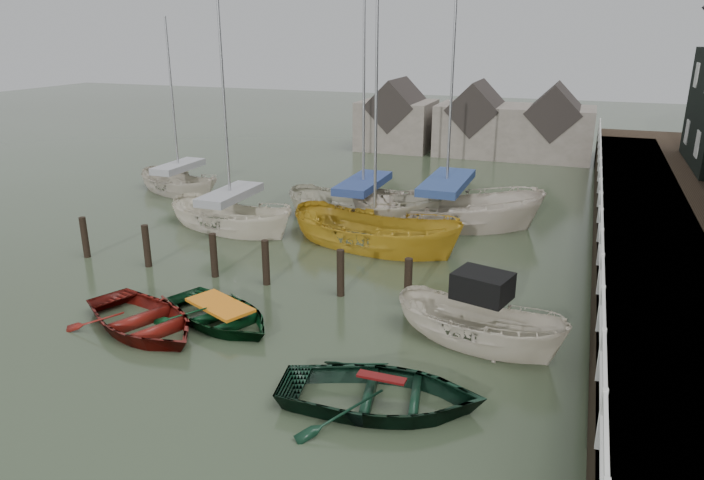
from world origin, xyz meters
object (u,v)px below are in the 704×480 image
at_px(sailboat_c, 374,245).
at_px(sailboat_d, 445,223).
at_px(rowboat_green, 221,323).
at_px(rowboat_dkgreen, 381,406).
at_px(motorboat, 477,340).
at_px(sailboat_a, 232,227).
at_px(sailboat_b, 363,218).
at_px(rowboat_red, 144,330).
at_px(sailboat_e, 181,191).

relative_size(sailboat_c, sailboat_d, 0.91).
bearing_deg(rowboat_green, rowboat_dkgreen, -89.18).
xyz_separation_m(rowboat_green, motorboat, (6.50, 1.23, 0.09)).
height_order(sailboat_c, sailboat_d, sailboat_d).
xyz_separation_m(sailboat_a, sailboat_b, (4.34, 2.87, -0.00)).
distance_m(sailboat_b, sailboat_c, 3.19).
xyz_separation_m(rowboat_green, sailboat_d, (3.62, 10.62, 0.06)).
xyz_separation_m(rowboat_red, sailboat_a, (-2.32, 8.27, 0.07)).
xyz_separation_m(rowboat_dkgreen, sailboat_d, (-1.50, 12.80, 0.06)).
bearing_deg(sailboat_e, sailboat_a, -105.46).
bearing_deg(sailboat_c, rowboat_green, 177.77).
height_order(rowboat_red, sailboat_a, sailboat_a).
bearing_deg(rowboat_dkgreen, motorboat, -32.77).
distance_m(sailboat_b, sailboat_e, 9.57).
distance_m(rowboat_green, motorboat, 6.61).
height_order(motorboat, sailboat_c, sailboat_c).
distance_m(rowboat_dkgreen, motorboat, 3.68).
bearing_deg(rowboat_dkgreen, sailboat_a, 33.20).
height_order(rowboat_green, sailboat_d, sailboat_d).
bearing_deg(sailboat_a, motorboat, -107.02).
relative_size(motorboat, sailboat_a, 0.44).
xyz_separation_m(sailboat_a, sailboat_c, (5.78, 0.02, -0.06)).
relative_size(rowboat_dkgreen, sailboat_c, 0.40).
height_order(rowboat_red, sailboat_d, sailboat_d).
xyz_separation_m(rowboat_green, rowboat_dkgreen, (5.12, -2.19, 0.00)).
bearing_deg(sailboat_d, sailboat_e, 77.48).
bearing_deg(sailboat_d, rowboat_red, 145.99).
height_order(rowboat_dkgreen, sailboat_e, sailboat_e).
bearing_deg(motorboat, rowboat_dkgreen, 173.16).
bearing_deg(sailboat_e, sailboat_b, -74.43).
distance_m(motorboat, sailboat_a, 12.07).
relative_size(motorboat, sailboat_d, 0.41).
distance_m(rowboat_green, sailboat_e, 14.48).
bearing_deg(motorboat, sailboat_b, 49.75).
xyz_separation_m(motorboat, sailboat_b, (-6.12, 8.88, -0.03)).
relative_size(rowboat_green, sailboat_a, 0.34).
height_order(sailboat_b, sailboat_d, sailboat_b).
height_order(rowboat_red, sailboat_e, sailboat_e).
distance_m(sailboat_c, sailboat_e, 11.65).
bearing_deg(sailboat_d, sailboat_b, 89.30).
bearing_deg(sailboat_b, rowboat_green, -179.94).
height_order(motorboat, sailboat_a, sailboat_a).
bearing_deg(rowboat_red, rowboat_green, -33.93).
height_order(sailboat_c, sailboat_e, sailboat_c).
height_order(rowboat_green, motorboat, motorboat).
bearing_deg(sailboat_e, rowboat_red, -126.27).
distance_m(sailboat_b, sailboat_d, 3.28).
xyz_separation_m(rowboat_dkgreen, sailboat_b, (-4.74, 12.29, 0.06)).
xyz_separation_m(rowboat_dkgreen, sailboat_e, (-14.25, 13.43, 0.06)).
distance_m(rowboat_red, sailboat_e, 14.38).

